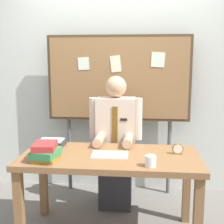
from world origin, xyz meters
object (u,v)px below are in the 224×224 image
at_px(person, 116,147).
at_px(bulletin_board, 119,80).
at_px(desk_clock, 178,149).
at_px(book_stack, 46,152).
at_px(desk, 110,166).
at_px(paper_tray, 51,143).
at_px(open_notebook, 110,155).
at_px(coffee_mug, 150,161).

relative_size(person, bulletin_board, 0.76).
bearing_deg(desk_clock, book_stack, -165.93).
bearing_deg(desk, desk_clock, 7.82).
bearing_deg(desk_clock, paper_tray, 172.77).
bearing_deg(open_notebook, desk, 97.42).
relative_size(bulletin_board, coffee_mug, 20.87).
distance_m(desk, book_stack, 0.58).
bearing_deg(bulletin_board, desk, -90.00).
relative_size(person, paper_tray, 5.44).
xyz_separation_m(person, coffee_mug, (0.34, -0.82, 0.14)).
xyz_separation_m(open_notebook, paper_tray, (-0.60, 0.25, 0.02)).
relative_size(desk, book_stack, 5.58).
bearing_deg(person, coffee_mug, -67.29).
bearing_deg(book_stack, paper_tray, 100.93).
xyz_separation_m(desk_clock, coffee_mug, (-0.25, -0.34, 0.00)).
relative_size(desk, paper_tray, 5.97).
distance_m(desk_clock, coffee_mug, 0.42).
height_order(bulletin_board, paper_tray, bulletin_board).
bearing_deg(paper_tray, desk, -21.21).
bearing_deg(paper_tray, open_notebook, -22.77).
relative_size(book_stack, desk_clock, 2.84).
xyz_separation_m(book_stack, paper_tray, (-0.08, 0.43, -0.04)).
height_order(person, coffee_mug, person).
distance_m(person, open_notebook, 0.59).
height_order(person, bulletin_board, bulletin_board).
height_order(person, desk_clock, person).
relative_size(coffee_mug, paper_tray, 0.34).
xyz_separation_m(person, desk_clock, (0.59, -0.48, 0.14)).
relative_size(book_stack, coffee_mug, 3.14).
distance_m(desk, desk_clock, 0.61).
height_order(desk, desk_clock, desk_clock).
relative_size(bulletin_board, desk_clock, 18.89).
bearing_deg(book_stack, person, 55.73).
bearing_deg(open_notebook, person, 90.26).
bearing_deg(book_stack, open_notebook, 18.78).
bearing_deg(open_notebook, coffee_mug, -35.38).
relative_size(person, coffee_mug, 15.95).
xyz_separation_m(desk, bulletin_board, (0.00, 0.92, 0.68)).
distance_m(bulletin_board, book_stack, 1.33).
height_order(desk, book_stack, book_stack).
height_order(desk_clock, coffee_mug, desk_clock).
bearing_deg(open_notebook, paper_tray, 157.23).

